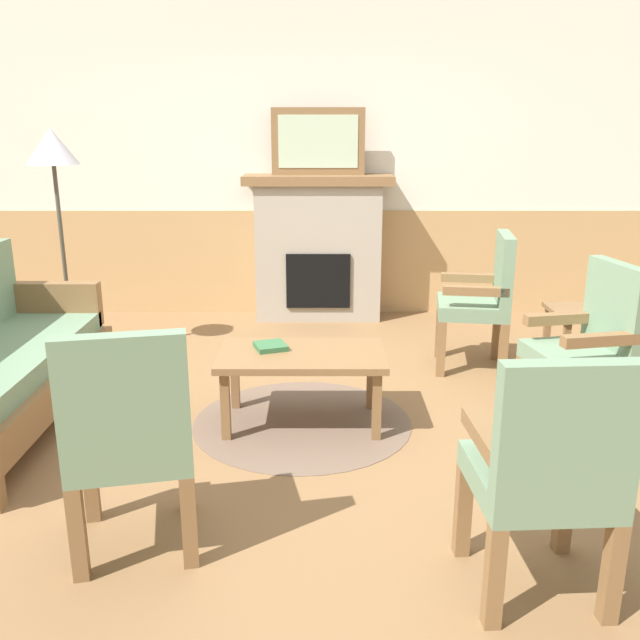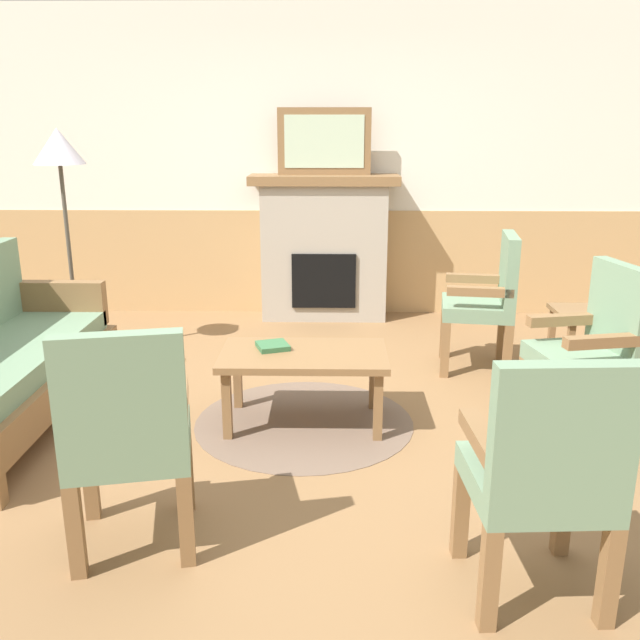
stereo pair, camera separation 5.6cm
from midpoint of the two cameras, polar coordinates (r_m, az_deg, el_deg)
ground_plane at (r=4.01m, az=0.31°, el=-8.97°), size 14.00×14.00×0.00m
wall_back at (r=6.24m, az=0.65°, el=12.56°), size 7.20×0.14×2.70m
fireplace at (r=6.07m, az=0.61°, el=6.20°), size 1.30×0.44×1.28m
framed_picture at (r=5.98m, az=0.64°, el=14.79°), size 0.80×0.04×0.56m
coffee_table at (r=3.92m, az=-0.97°, el=-3.48°), size 0.96×0.56×0.44m
round_rug at (r=4.07m, az=-0.94°, el=-8.56°), size 1.29×1.29×0.01m
book_on_table at (r=3.97m, az=-3.60°, el=-2.19°), size 0.22×0.22×0.03m
armchair_near_fireplace at (r=4.05m, az=22.42°, el=-1.82°), size 0.56×0.56×0.98m
armchair_by_window_left at (r=4.91m, az=14.27°, el=1.94°), size 0.54×0.54×0.98m
armchair_front_left at (r=2.57m, az=18.97°, el=-11.82°), size 0.51×0.51×0.98m
armchair_front_center at (r=2.81m, az=-15.34°, el=-8.96°), size 0.57×0.57×0.98m
side_table at (r=4.71m, az=22.06°, el=-0.67°), size 0.44×0.44×0.55m
floor_lamp_by_couch at (r=5.25m, az=-20.76°, el=12.39°), size 0.36×0.36×1.68m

